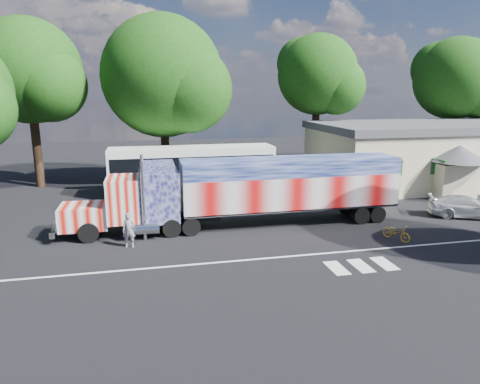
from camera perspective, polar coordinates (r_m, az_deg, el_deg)
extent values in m
plane|color=black|center=(23.56, 1.57, -6.15)|extent=(100.00, 100.00, 0.00)
cube|color=silver|center=(20.85, 3.58, -8.81)|extent=(30.00, 0.15, 0.01)
cube|color=silver|center=(20.23, 12.78, -9.85)|extent=(0.70, 1.60, 0.01)
cube|color=silver|center=(20.75, 15.82, -9.43)|extent=(0.70, 1.60, 0.01)
cube|color=silver|center=(21.32, 18.71, -9.02)|extent=(0.70, 1.60, 0.01)
cube|color=black|center=(24.86, -12.82, -3.79)|extent=(8.74, 0.97, 0.29)
cube|color=#DB8179|center=(24.97, -20.03, -3.04)|extent=(2.52, 2.14, 1.26)
cube|color=silver|center=(25.19, -22.98, -3.16)|extent=(0.12, 1.84, 1.13)
cube|color=silver|center=(25.40, -23.28, -4.54)|extent=(0.29, 2.43, 0.35)
cube|color=#DB8179|center=(24.54, -15.25, -0.86)|extent=(1.75, 2.43, 2.43)
cube|color=black|center=(24.50, -17.24, 0.04)|extent=(0.06, 2.04, 0.87)
cube|color=#4D4E82|center=(24.48, -10.73, -0.42)|extent=(2.14, 2.43, 2.81)
cube|color=#4D4E82|center=(24.16, -10.89, 3.28)|extent=(1.75, 2.33, 0.49)
cylinder|color=silver|center=(25.73, -12.77, 0.15)|extent=(0.19, 0.19, 4.27)
cylinder|color=silver|center=(23.24, -12.77, -1.26)|extent=(0.19, 0.19, 4.27)
cylinder|color=silver|center=(26.09, -12.81, -3.09)|extent=(1.75, 0.64, 0.64)
cylinder|color=silver|center=(23.67, -12.82, -4.78)|extent=(1.75, 0.64, 0.64)
cylinder|color=black|center=(24.10, -19.54, -5.15)|extent=(1.07, 0.34, 1.07)
cylinder|color=black|center=(26.12, -18.99, -3.70)|extent=(1.07, 0.34, 1.07)
cylinder|color=black|center=(23.96, -9.08, -4.70)|extent=(1.01, 0.53, 1.01)
cylinder|color=black|center=(25.91, -9.36, -3.33)|extent=(1.01, 0.53, 1.01)
cylinder|color=black|center=(24.04, -6.54, -4.56)|extent=(1.01, 0.53, 1.01)
cylinder|color=black|center=(25.98, -7.01, -3.21)|extent=(1.01, 0.53, 1.01)
cube|color=black|center=(26.15, 6.65, -2.14)|extent=(12.62, 1.07, 0.29)
cube|color=#D06D6D|center=(25.88, 6.72, 0.25)|extent=(13.01, 2.52, 1.94)
cube|color=#44538E|center=(25.59, 6.80, 3.42)|extent=(13.01, 2.52, 0.97)
cube|color=silver|center=(26.11, 6.66, -1.83)|extent=(13.01, 2.52, 0.12)
cube|color=silver|center=(28.56, 19.22, 1.82)|extent=(0.04, 2.43, 2.81)
cylinder|color=black|center=(27.00, 15.75, -2.98)|extent=(1.01, 0.53, 1.01)
cylinder|color=black|center=(28.75, 13.86, -1.89)|extent=(1.01, 0.53, 1.01)
cylinder|color=black|center=(27.52, 17.72, -2.82)|extent=(1.01, 0.53, 1.01)
cylinder|color=black|center=(29.23, 15.75, -1.75)|extent=(1.01, 0.53, 1.01)
cube|color=white|center=(33.45, -6.32, 2.88)|extent=(12.60, 2.73, 3.67)
cube|color=black|center=(33.34, -6.35, 4.03)|extent=(12.18, 2.79, 1.15)
cube|color=black|center=(33.72, -6.26, 0.60)|extent=(12.60, 2.73, 0.26)
cube|color=black|center=(33.37, -17.15, 2.61)|extent=(0.06, 2.41, 1.47)
cylinder|color=black|center=(32.29, -14.37, -0.22)|extent=(1.05, 0.31, 1.05)
cylinder|color=black|center=(34.84, -14.24, 0.76)|extent=(1.05, 0.31, 1.05)
cylinder|color=black|center=(32.92, -0.56, 0.46)|extent=(1.05, 0.31, 1.05)
cylinder|color=black|center=(35.44, -1.43, 1.38)|extent=(1.05, 0.31, 1.05)
cylinder|color=black|center=(33.12, 1.04, 0.54)|extent=(1.05, 0.31, 1.05)
cylinder|color=black|center=(35.62, 0.06, 1.45)|extent=(1.05, 0.31, 1.05)
cube|color=beige|center=(41.66, 25.40, 4.37)|extent=(22.00, 10.00, 4.60)
cube|color=#46464B|center=(41.39, 25.76, 7.92)|extent=(22.40, 10.40, 0.60)
cube|color=#1E5926|center=(33.00, 19.66, 3.03)|extent=(1.60, 0.08, 1.20)
cube|color=#1E5926|center=(35.27, 25.19, 3.16)|extent=(1.60, 0.08, 1.20)
cube|color=beige|center=(35.65, 26.84, 1.28)|extent=(3.00, 1.20, 2.60)
cube|color=#1E5926|center=(35.39, 27.11, 3.81)|extent=(3.40, 1.60, 0.25)
cone|color=#46464B|center=(35.32, 27.19, 4.61)|extent=(4.00, 4.00, 1.20)
imported|color=silver|center=(30.81, 27.99, -1.75)|extent=(4.98, 3.60, 1.34)
imported|color=slate|center=(22.67, -14.60, -4.96)|extent=(0.70, 0.49, 1.81)
imported|color=gold|center=(24.59, 20.13, -5.07)|extent=(1.20, 1.76, 0.88)
cylinder|color=black|center=(39.30, -25.52, 6.06)|extent=(0.70, 0.70, 7.53)
sphere|color=#1A4911|center=(39.11, -26.37, 14.27)|extent=(8.33, 8.33, 8.33)
sphere|color=#1A4911|center=(37.52, -24.12, 12.93)|extent=(5.83, 5.83, 5.83)
sphere|color=#1A4911|center=(40.68, -27.88, 15.55)|extent=(5.41, 5.41, 5.41)
cylinder|color=black|center=(42.33, 9.98, 7.54)|extent=(0.70, 0.70, 7.48)
sphere|color=#1A4911|center=(42.16, 10.30, 15.15)|extent=(7.47, 7.47, 7.47)
sphere|color=#1A4911|center=(41.70, 12.79, 13.59)|extent=(5.23, 5.23, 5.23)
sphere|color=#1A4911|center=(42.84, 8.32, 16.62)|extent=(4.86, 4.86, 4.86)
cylinder|color=black|center=(49.97, 26.15, 7.13)|extent=(0.70, 0.70, 7.27)
sphere|color=#1A4911|center=(49.81, 26.80, 13.35)|extent=(8.21, 8.21, 8.21)
sphere|color=#1A4911|center=(49.89, 29.07, 11.91)|extent=(5.75, 5.75, 5.75)
sphere|color=#1A4911|center=(50.08, 24.89, 14.72)|extent=(5.34, 5.34, 5.34)
cylinder|color=black|center=(37.12, -9.94, 6.55)|extent=(0.70, 0.70, 7.21)
sphere|color=#1A4911|center=(36.89, -10.29, 14.92)|extent=(9.94, 9.94, 9.94)
sphere|color=#1A4911|center=(35.53, -6.82, 13.44)|extent=(6.96, 6.96, 6.96)
sphere|color=#1A4911|center=(38.39, -12.77, 16.28)|extent=(6.46, 6.46, 6.46)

